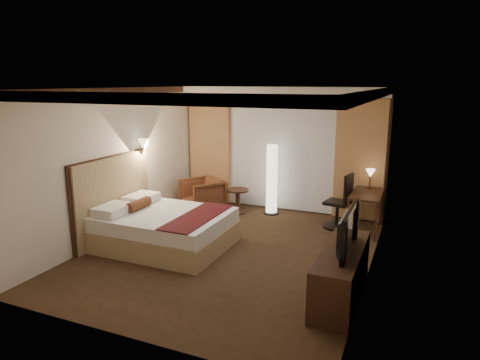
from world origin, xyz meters
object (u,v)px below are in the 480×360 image
at_px(desk, 366,212).
at_px(television, 342,226).
at_px(side_table, 238,201).
at_px(armchair, 202,194).
at_px(floor_lamp, 272,179).
at_px(bed, 165,229).
at_px(dresser, 341,274).
at_px(office_chair, 338,201).

relative_size(desk, television, 0.99).
bearing_deg(desk, side_table, 178.27).
bearing_deg(armchair, floor_lamp, 52.76).
distance_m(armchair, desk, 3.45).
xyz_separation_m(bed, floor_lamp, (1.07, 2.52, 0.45)).
distance_m(side_table, desk, 2.70).
relative_size(armchair, side_table, 1.52).
xyz_separation_m(armchair, dresser, (3.50, -2.68, -0.07)).
xyz_separation_m(bed, side_table, (0.38, 2.28, -0.04)).
distance_m(bed, dresser, 3.19).
height_order(bed, armchair, armchair).
bearing_deg(bed, floor_lamp, 66.95).
xyz_separation_m(desk, office_chair, (-0.53, -0.05, 0.18)).
height_order(floor_lamp, dresser, floor_lamp).
height_order(office_chair, television, office_chair).
xyz_separation_m(armchair, floor_lamp, (1.44, 0.48, 0.36)).
xyz_separation_m(floor_lamp, dresser, (2.06, -3.16, -0.42)).
distance_m(armchair, floor_lamp, 1.56).
height_order(dresser, television, television).
bearing_deg(side_table, television, -47.04).
bearing_deg(armchair, office_chair, 36.59).
relative_size(side_table, floor_lamp, 0.35).
xyz_separation_m(side_table, floor_lamp, (0.69, 0.24, 0.49)).
xyz_separation_m(armchair, television, (3.47, -2.68, 0.59)).
distance_m(dresser, television, 0.66).
relative_size(bed, dresser, 1.23).
xyz_separation_m(armchair, office_chair, (2.92, 0.11, 0.15)).
bearing_deg(bed, armchair, 100.34).
relative_size(office_chair, dresser, 0.64).
bearing_deg(side_table, armchair, -162.09).
distance_m(bed, side_table, 2.31).
xyz_separation_m(floor_lamp, office_chair, (1.48, -0.37, -0.21)).
distance_m(floor_lamp, dresser, 3.79).
bearing_deg(desk, office_chair, -174.60).
height_order(desk, dresser, desk).
bearing_deg(dresser, side_table, 133.28).
bearing_deg(television, bed, 78.13).
bearing_deg(bed, desk, 35.53).
bearing_deg(television, side_table, 42.80).
height_order(floor_lamp, desk, floor_lamp).
bearing_deg(side_table, floor_lamp, 18.79).
bearing_deg(office_chair, desk, 16.00).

